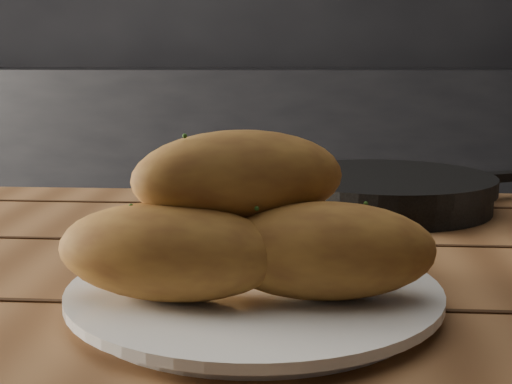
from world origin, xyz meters
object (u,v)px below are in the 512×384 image
at_px(table, 288,371).
at_px(plate, 254,295).
at_px(bread_rolls, 246,225).
at_px(skillet, 386,191).

relative_size(table, plate, 5.22).
xyz_separation_m(plate, bread_rolls, (-0.01, -0.00, 0.06)).
xyz_separation_m(table, bread_rolls, (-0.03, -0.10, 0.17)).
bearing_deg(plate, table, 75.43).
xyz_separation_m(plate, skillet, (0.15, 0.39, 0.01)).
distance_m(table, plate, 0.15).
bearing_deg(bread_rolls, plate, 30.96).
bearing_deg(table, skillet, 67.48).
xyz_separation_m(bread_rolls, skillet, (0.15, 0.39, -0.04)).
height_order(plate, bread_rolls, bread_rolls).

